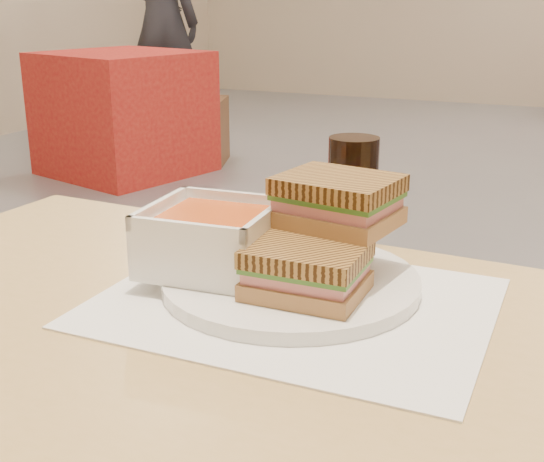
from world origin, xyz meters
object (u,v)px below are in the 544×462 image
at_px(cola_glass, 353,190).
at_px(bg_chair_0l, 88,123).
at_px(panini_lower, 307,270).
at_px(bg_table_0, 124,113).
at_px(bg_chair_0r, 197,131).
at_px(soup_bowl, 212,240).
at_px(plate, 291,282).
at_px(patron_a, 162,21).

relative_size(cola_glass, bg_chair_0l, 0.32).
relative_size(panini_lower, bg_table_0, 0.11).
distance_m(bg_table_0, bg_chair_0r, 0.52).
relative_size(soup_bowl, bg_chair_0r, 0.30).
xyz_separation_m(plate, patron_a, (-2.86, 4.19, 0.11)).
bearing_deg(bg_chair_0r, soup_bowl, -59.31).
relative_size(soup_bowl, bg_chair_0l, 0.34).
relative_size(soup_bowl, cola_glass, 1.05).
height_order(panini_lower, bg_chair_0r, panini_lower).
height_order(cola_glass, bg_chair_0l, cola_glass).
bearing_deg(cola_glass, plate, -92.14).
distance_m(panini_lower, bg_chair_0l, 4.58).
bearing_deg(plate, bg_chair_0r, 121.86).
height_order(plate, bg_table_0, plate).
bearing_deg(bg_chair_0l, patron_a, 82.10).
xyz_separation_m(soup_bowl, panini_lower, (0.12, -0.02, -0.01)).
distance_m(plate, bg_table_0, 3.82).
distance_m(bg_table_0, patron_a, 1.41).
distance_m(soup_bowl, bg_chair_0r, 4.01).
bearing_deg(bg_chair_0l, bg_chair_0r, 2.09).
bearing_deg(panini_lower, patron_a, 124.38).
bearing_deg(patron_a, soup_bowl, -56.59).
height_order(cola_glass, bg_chair_0r, cola_glass).
height_order(bg_chair_0r, patron_a, patron_a).
bearing_deg(panini_lower, bg_chair_0l, 131.46).
bearing_deg(cola_glass, bg_chair_0r, 123.37).
bearing_deg(bg_chair_0l, plate, -48.53).
height_order(plate, panini_lower, panini_lower).
xyz_separation_m(panini_lower, patron_a, (-2.90, 4.23, 0.08)).
relative_size(plate, bg_chair_0l, 0.66).
distance_m(plate, bg_chair_0r, 4.04).
distance_m(panini_lower, bg_table_0, 3.88).
bearing_deg(bg_table_0, bg_chair_0l, 146.70).
relative_size(cola_glass, bg_chair_0r, 0.28).
xyz_separation_m(bg_table_0, bg_chair_0l, (-0.60, 0.40, -0.16)).
bearing_deg(patron_a, bg_chair_0l, -97.90).
height_order(plate, patron_a, patron_a).
distance_m(soup_bowl, cola_glass, 0.22).
height_order(bg_table_0, patron_a, patron_a).
height_order(plate, soup_bowl, soup_bowl).
xyz_separation_m(cola_glass, bg_chair_0r, (-2.12, 3.22, -0.61)).
height_order(panini_lower, bg_chair_0l, panini_lower).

